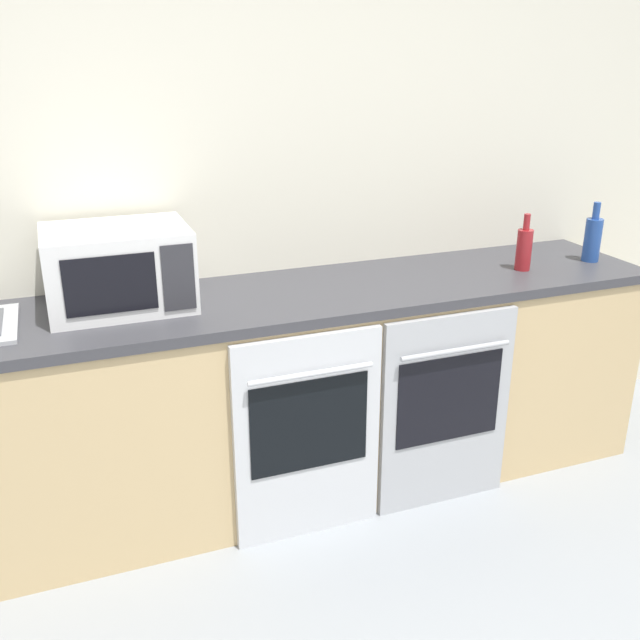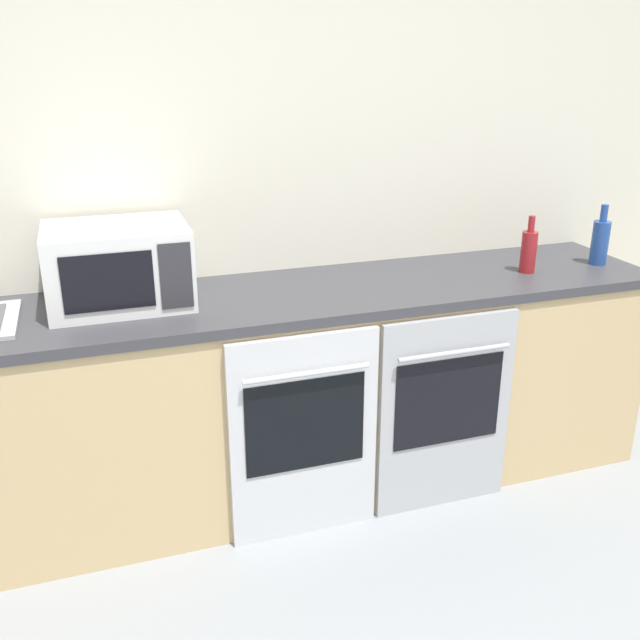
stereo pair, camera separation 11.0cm
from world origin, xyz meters
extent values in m
cube|color=silver|center=(0.00, 2.15, 1.30)|extent=(10.00, 0.06, 2.60)
cube|color=tan|center=(0.00, 1.81, 0.43)|extent=(3.11, 0.62, 0.86)
cube|color=#38383D|center=(0.00, 1.81, 0.88)|extent=(3.14, 0.64, 0.04)
cube|color=silver|center=(-0.04, 1.49, 0.42)|extent=(0.58, 0.03, 0.84)
cube|color=black|center=(-0.04, 1.47, 0.49)|extent=(0.46, 0.01, 0.37)
cylinder|color=silver|center=(-0.04, 1.45, 0.71)|extent=(0.47, 0.02, 0.02)
cube|color=#A8AAAF|center=(0.55, 1.49, 0.42)|extent=(0.58, 0.03, 0.84)
cube|color=black|center=(0.55, 1.47, 0.49)|extent=(0.46, 0.01, 0.37)
cylinder|color=#A8AAAF|center=(0.55, 1.45, 0.71)|extent=(0.47, 0.02, 0.02)
cube|color=silver|center=(-0.64, 1.89, 1.05)|extent=(0.52, 0.40, 0.30)
cube|color=black|center=(-0.69, 1.68, 1.05)|extent=(0.31, 0.01, 0.20)
cube|color=#2D2D33|center=(-0.46, 1.68, 1.05)|extent=(0.11, 0.01, 0.24)
cylinder|color=maroon|center=(1.05, 1.75, 0.99)|extent=(0.07, 0.07, 0.18)
cylinder|color=maroon|center=(1.05, 1.75, 1.11)|extent=(0.03, 0.03, 0.07)
cylinder|color=#234793|center=(1.42, 1.76, 1.00)|extent=(0.08, 0.08, 0.19)
cylinder|color=#234793|center=(1.42, 1.76, 1.13)|extent=(0.03, 0.03, 0.08)
camera|label=1|loc=(-0.84, -0.73, 1.80)|focal=40.00mm
camera|label=2|loc=(-0.74, -0.77, 1.80)|focal=40.00mm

